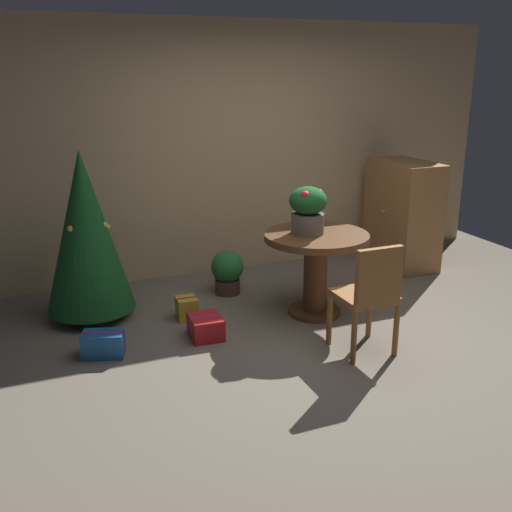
# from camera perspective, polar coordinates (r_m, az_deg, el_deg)

# --- Properties ---
(ground_plane) EXTENTS (6.60, 6.60, 0.00)m
(ground_plane) POSITION_cam_1_polar(r_m,az_deg,el_deg) (4.88, 7.83, -8.53)
(ground_plane) COLOR #756B5B
(back_wall_panel) EXTENTS (6.00, 0.10, 2.60)m
(back_wall_panel) POSITION_cam_1_polar(r_m,az_deg,el_deg) (6.43, -1.66, 10.14)
(back_wall_panel) COLOR tan
(back_wall_panel) RESTS_ON ground_plane
(round_dining_table) EXTENTS (0.92, 0.92, 0.75)m
(round_dining_table) POSITION_cam_1_polar(r_m,az_deg,el_deg) (5.29, 5.73, -0.12)
(round_dining_table) COLOR brown
(round_dining_table) RESTS_ON ground_plane
(flower_vase) EXTENTS (0.33, 0.32, 0.41)m
(flower_vase) POSITION_cam_1_polar(r_m,az_deg,el_deg) (5.17, 4.97, 4.54)
(flower_vase) COLOR #665B51
(flower_vase) RESTS_ON round_dining_table
(wooden_chair_near) EXTENTS (0.42, 0.42, 0.89)m
(wooden_chair_near) POSITION_cam_1_polar(r_m,az_deg,el_deg) (4.60, 10.74, -3.49)
(wooden_chair_near) COLOR brown
(wooden_chair_near) RESTS_ON ground_plane
(holiday_tree) EXTENTS (0.76, 0.76, 1.49)m
(holiday_tree) POSITION_cam_1_polar(r_m,az_deg,el_deg) (5.33, -15.94, 2.26)
(holiday_tree) COLOR brown
(holiday_tree) RESTS_ON ground_plane
(gift_box_blue) EXTENTS (0.36, 0.28, 0.20)m
(gift_box_blue) POSITION_cam_1_polar(r_m,az_deg,el_deg) (4.80, -14.35, -8.14)
(gift_box_blue) COLOR #1E569E
(gift_box_blue) RESTS_ON ground_plane
(gift_box_gold) EXTENTS (0.19, 0.20, 0.19)m
(gift_box_gold) POSITION_cam_1_polar(r_m,az_deg,el_deg) (5.34, -6.62, -4.95)
(gift_box_gold) COLOR gold
(gift_box_gold) RESTS_ON ground_plane
(gift_box_red) EXTENTS (0.27, 0.31, 0.18)m
(gift_box_red) POSITION_cam_1_polar(r_m,az_deg,el_deg) (4.97, -4.82, -6.74)
(gift_box_red) COLOR red
(gift_box_red) RESTS_ON ground_plane
(wooden_cabinet) EXTENTS (0.51, 0.84, 1.17)m
(wooden_cabinet) POSITION_cam_1_polar(r_m,az_deg,el_deg) (6.78, 13.83, 3.86)
(wooden_cabinet) COLOR #9E6B3D
(wooden_cabinet) RESTS_ON ground_plane
(potted_plant) EXTENTS (0.32, 0.32, 0.43)m
(potted_plant) POSITION_cam_1_polar(r_m,az_deg,el_deg) (5.84, -2.75, -1.43)
(potted_plant) COLOR #4C382D
(potted_plant) RESTS_ON ground_plane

